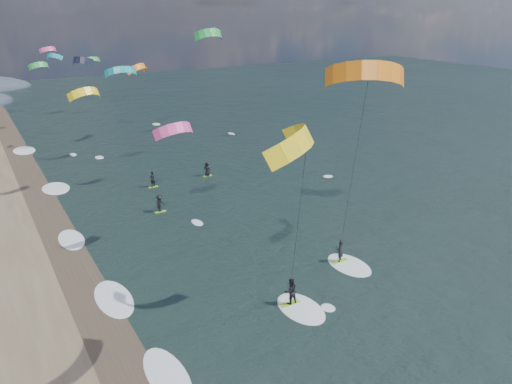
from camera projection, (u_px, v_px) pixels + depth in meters
ground at (383, 375)px, 27.24m from camera, size 260.00×260.00×0.00m
wet_sand_strip at (114, 345)px, 29.63m from camera, size 3.00×240.00×0.00m
kitesurfer_near_a at (364, 118)px, 29.18m from camera, size 7.96×9.30×16.57m
kitesurfer_near_b at (303, 199)px, 25.68m from camera, size 7.18×9.38×14.44m
far_kitesurfers at (173, 187)px, 52.51m from camera, size 9.76×8.58×1.84m
bg_kite_field at (99, 64)px, 67.78m from camera, size 15.75×69.91×7.80m
shoreline_surf at (112, 301)px, 34.03m from camera, size 2.40×79.40×0.11m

